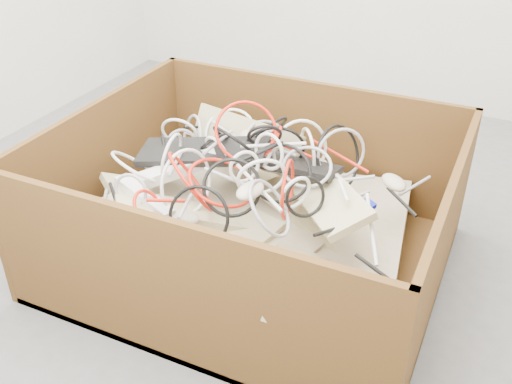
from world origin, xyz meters
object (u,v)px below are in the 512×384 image
at_px(power_strip_left, 174,170).
at_px(power_strip_right, 144,198).
at_px(vga_plug, 367,205).
at_px(cardboard_box, 249,232).

relative_size(power_strip_left, power_strip_right, 1.25).
height_order(power_strip_left, vga_plug, power_strip_left).
height_order(cardboard_box, vga_plug, cardboard_box).
distance_m(cardboard_box, vga_plug, 0.47).
distance_m(power_strip_right, vga_plug, 0.75).
relative_size(power_strip_left, vga_plug, 7.07).
xyz_separation_m(power_strip_left, vga_plug, (0.68, 0.10, -0.02)).
bearing_deg(vga_plug, power_strip_right, -133.55).
distance_m(cardboard_box, power_strip_right, 0.43).
relative_size(power_strip_right, vga_plug, 5.68).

